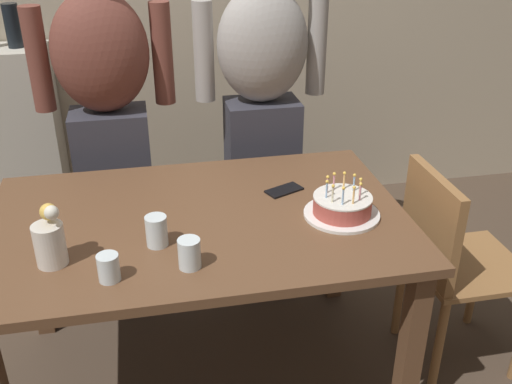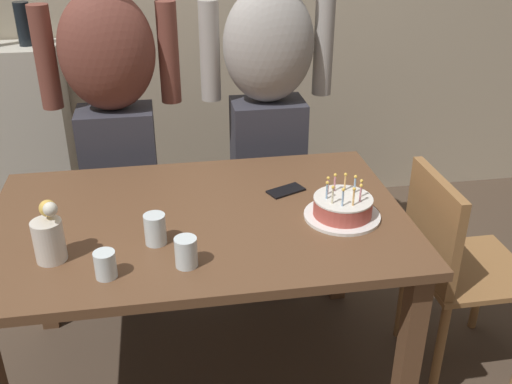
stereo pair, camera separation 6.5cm
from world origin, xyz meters
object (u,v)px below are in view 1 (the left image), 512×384
object	(u,v)px
dining_chair	(448,256)
person_man_bearded	(109,121)
birthday_cake	(342,207)
water_glass_near	(109,268)
water_glass_side	(157,231)
water_glass_far	(189,253)
person_woman_cardigan	(262,110)
cell_phone	(284,190)
flower_vase	(50,240)

from	to	relation	value
dining_chair	person_man_bearded	bearing A→B (deg)	57.49
birthday_cake	water_glass_near	xyz separation A→B (m)	(-0.81, -0.24, 0.01)
person_man_bearded	birthday_cake	bearing A→B (deg)	135.86
water_glass_side	water_glass_far	bearing A→B (deg)	-58.21
person_woman_cardigan	water_glass_side	bearing A→B (deg)	58.15
cell_phone	flower_vase	world-z (taller)	flower_vase
water_glass_far	flower_vase	bearing A→B (deg)	165.97
person_woman_cardigan	water_glass_far	bearing A→B (deg)	66.32
birthday_cake	water_glass_far	bearing A→B (deg)	-159.29
water_glass_far	water_glass_side	xyz separation A→B (m)	(-0.09, 0.15, 0.00)
person_man_bearded	cell_phone	bearing A→B (deg)	139.52
person_woman_cardigan	person_man_bearded	bearing A→B (deg)	0.00
water_glass_side	cell_phone	world-z (taller)	water_glass_side
person_man_bearded	person_woman_cardigan	size ratio (longest dim) A/B	1.00
birthday_cake	person_woman_cardigan	bearing A→B (deg)	98.82
cell_phone	water_glass_far	bearing A→B (deg)	-156.45
water_glass_near	water_glass_far	xyz separation A→B (m)	(0.24, 0.02, 0.01)
water_glass_side	water_glass_near	bearing A→B (deg)	-131.74
birthday_cake	flower_vase	bearing A→B (deg)	-173.62
water_glass_far	cell_phone	distance (m)	0.61
cell_phone	person_woman_cardigan	xyz separation A→B (m)	(0.03, 0.57, 0.13)
flower_vase	cell_phone	bearing A→B (deg)	22.29
person_man_bearded	person_woman_cardigan	distance (m)	0.70
water_glass_near	water_glass_far	bearing A→B (deg)	4.76
water_glass_far	cell_phone	world-z (taller)	water_glass_far
water_glass_near	person_man_bearded	world-z (taller)	person_man_bearded
birthday_cake	water_glass_far	distance (m)	0.61
water_glass_near	person_man_bearded	bearing A→B (deg)	90.60
cell_phone	water_glass_side	bearing A→B (deg)	-173.29
birthday_cake	dining_chair	world-z (taller)	birthday_cake
water_glass_near	cell_phone	distance (m)	0.81
cell_phone	person_man_bearded	xyz separation A→B (m)	(-0.67, 0.57, 0.13)
cell_phone	person_man_bearded	world-z (taller)	person_man_bearded
birthday_cake	water_glass_side	bearing A→B (deg)	-174.33
water_glass_near	person_woman_cardigan	xyz separation A→B (m)	(0.69, 1.04, 0.09)
birthday_cake	water_glass_side	size ratio (longest dim) A/B	2.61
water_glass_near	flower_vase	xyz separation A→B (m)	(-0.18, 0.13, 0.04)
flower_vase	dining_chair	distance (m)	1.48
water_glass_near	cell_phone	world-z (taller)	water_glass_near
water_glass_near	person_woman_cardigan	bearing A→B (deg)	56.35
flower_vase	water_glass_near	bearing A→B (deg)	-35.58
water_glass_near	water_glass_far	size ratio (longest dim) A/B	0.88
flower_vase	person_man_bearded	bearing A→B (deg)	79.79
water_glass_far	person_man_bearded	distance (m)	1.05
water_glass_near	person_woman_cardigan	world-z (taller)	person_woman_cardigan
water_glass_near	person_man_bearded	distance (m)	1.04
water_glass_far	cell_phone	size ratio (longest dim) A/B	0.68
water_glass_side	person_woman_cardigan	distance (m)	1.02
person_man_bearded	water_glass_far	bearing A→B (deg)	104.11
water_glass_side	flower_vase	size ratio (longest dim) A/B	0.50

